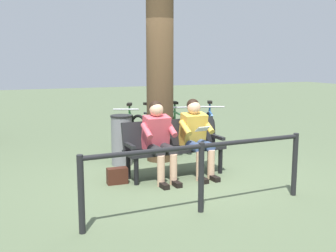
% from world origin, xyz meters
% --- Properties ---
extents(ground_plane, '(40.00, 40.00, 0.00)m').
position_xyz_m(ground_plane, '(0.00, 0.00, 0.00)').
color(ground_plane, '#566647').
extents(bench, '(1.62, 0.55, 0.87)m').
position_xyz_m(bench, '(0.10, -0.09, 0.51)').
color(bench, black).
rests_on(bench, ground).
extents(person_reading, '(0.50, 0.78, 1.20)m').
position_xyz_m(person_reading, '(-0.23, 0.05, 0.66)').
color(person_reading, gold).
rests_on(person_reading, ground).
extents(person_companion, '(0.50, 0.78, 1.20)m').
position_xyz_m(person_companion, '(0.41, 0.08, 0.66)').
color(person_companion, '#D84C59').
rests_on(person_companion, ground).
extents(handbag, '(0.31, 0.15, 0.24)m').
position_xyz_m(handbag, '(1.05, 0.03, 0.12)').
color(handbag, '#3F1E14').
rests_on(handbag, ground).
extents(tree_trunk, '(0.48, 0.48, 3.84)m').
position_xyz_m(tree_trunk, '(-0.07, -1.08, 1.92)').
color(tree_trunk, '#4C3823').
rests_on(tree_trunk, ground).
extents(litter_bin, '(0.37, 0.37, 0.87)m').
position_xyz_m(litter_bin, '(0.67, -1.02, 0.43)').
color(litter_bin, slate).
rests_on(litter_bin, ground).
extents(bicycle_black, '(0.75, 1.56, 0.94)m').
position_xyz_m(bicycle_black, '(-1.47, -1.77, 0.36)').
color(bicycle_black, black).
rests_on(bicycle_black, ground).
extents(bicycle_green, '(0.48, 1.68, 0.94)m').
position_xyz_m(bicycle_green, '(-0.80, -1.95, 0.36)').
color(bicycle_green, black).
rests_on(bicycle_green, ground).
extents(bicycle_blue, '(0.63, 1.62, 0.94)m').
position_xyz_m(bicycle_blue, '(-0.27, -1.94, 0.36)').
color(bicycle_blue, black).
rests_on(bicycle_blue, ground).
extents(bicycle_silver, '(0.75, 1.56, 0.94)m').
position_xyz_m(bicycle_silver, '(0.22, -2.03, 0.36)').
color(bicycle_silver, black).
rests_on(bicycle_silver, ground).
extents(railing_fence, '(2.95, 0.21, 0.85)m').
position_xyz_m(railing_fence, '(0.43, 1.51, 0.59)').
color(railing_fence, black).
rests_on(railing_fence, ground).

